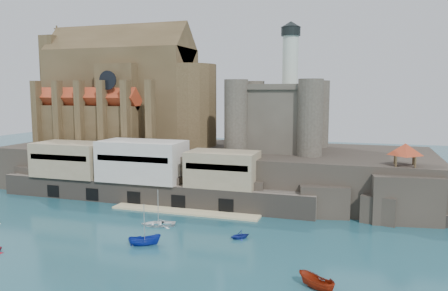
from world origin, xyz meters
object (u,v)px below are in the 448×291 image
object	(u,v)px
castle_keep	(280,114)
boat_2	(145,245)
church	(127,96)
pavilion	(405,151)

from	to	relation	value
castle_keep	boat_2	size ratio (longest dim) A/B	5.94
church	boat_2	distance (m)	55.45
castle_keep	pavilion	world-z (taller)	castle_keep
church	boat_2	size ratio (longest dim) A/B	9.53
castle_keep	boat_2	distance (m)	47.52
pavilion	boat_2	size ratio (longest dim) A/B	1.30
castle_keep	pavilion	distance (m)	30.50
church	boat_2	world-z (taller)	church
castle_keep	pavilion	size ratio (longest dim) A/B	4.58
castle_keep	pavilion	bearing A→B (deg)	-30.18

